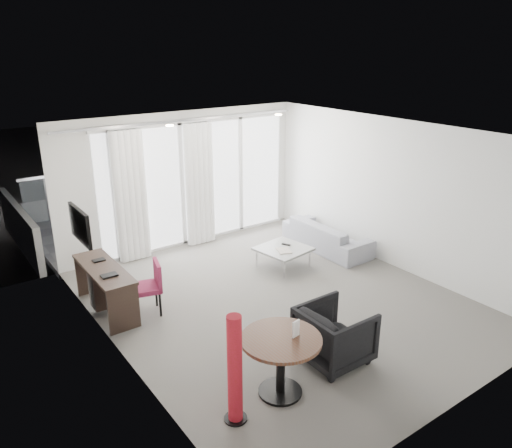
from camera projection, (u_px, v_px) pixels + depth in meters
floor at (278, 301)px, 7.74m from camera, size 5.00×6.00×0.00m
ceiling at (281, 134)px, 6.85m from camera, size 5.00×6.00×0.00m
wall_left at (115, 264)px, 5.92m from camera, size 0.00×6.00×2.60m
wall_right at (393, 194)px, 8.66m from camera, size 0.00×6.00×2.60m
wall_front at (465, 305)px, 5.00m from camera, size 5.00×0.00×2.60m
window_panel at (198, 182)px, 9.77m from camera, size 4.00×0.02×2.38m
window_frame at (198, 183)px, 9.76m from camera, size 4.10×0.06×2.44m
curtain_left at (131, 197)px, 8.85m from camera, size 0.60×0.20×2.38m
curtain_right at (200, 185)px, 9.62m from camera, size 0.60×0.20×2.38m
curtain_track at (185, 120)px, 9.05m from camera, size 4.80×0.04×0.04m
downlight_a at (170, 126)px, 7.58m from camera, size 0.12×0.12×0.02m
downlight_b at (278, 115)px, 8.73m from camera, size 0.12×0.12×0.02m
desk at (106, 289)px, 7.36m from camera, size 0.46×1.49×0.70m
tv at (80, 225)px, 7.04m from camera, size 0.05×0.80×0.50m
desk_chair at (146, 289)px, 7.27m from camera, size 0.53×0.51×0.80m
round_table at (281, 366)px, 5.60m from camera, size 0.97×0.97×0.73m
menu_card at (296, 337)px, 5.50m from camera, size 0.11×0.04×0.19m
red_lamp at (235, 370)px, 5.10m from camera, size 0.25×0.25×1.25m
tub_armchair at (335, 335)px, 6.18m from camera, size 0.81×0.79×0.73m
coffee_table at (283, 257)px, 8.87m from camera, size 0.93×0.93×0.37m
remote at (286, 245)px, 8.93m from camera, size 0.12×0.18×0.02m
magazine at (284, 251)px, 8.68m from camera, size 0.32×0.36×0.02m
sofa at (327, 235)px, 9.64m from camera, size 0.73×1.86×0.54m
terrace_slab at (167, 222)px, 11.36m from camera, size 5.60×3.00×0.12m
rattan_chair_a at (190, 201)px, 11.41m from camera, size 0.59×0.59×0.74m
rattan_chair_b at (235, 196)px, 11.69m from camera, size 0.66×0.66×0.79m
rattan_table at (222, 213)px, 10.96m from camera, size 0.69×0.69×0.52m
balustrade at (140, 184)px, 12.27m from camera, size 5.50×0.06×1.05m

